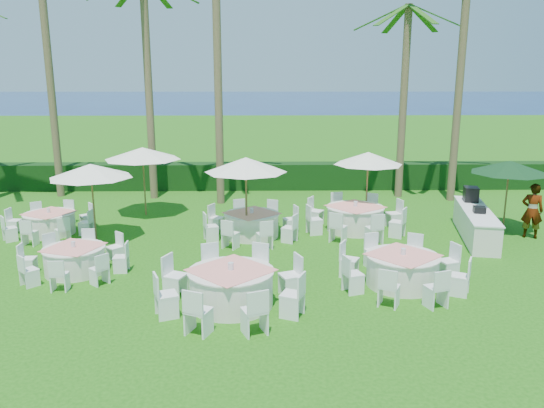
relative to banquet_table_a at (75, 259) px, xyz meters
The scene contains 21 objects.
ground 3.83m from the banquet_table_a, 17.52° to the right, with size 120.00×120.00×0.00m, color #1A530E.
hedge 11.45m from the banquet_table_a, 71.47° to the left, with size 34.00×1.00×1.20m, color black.
ocean 100.92m from the banquet_table_a, 87.93° to the left, with size 260.00×260.00×0.00m, color #081351.
banquet_table_a is the anchor object (origin of this frame).
banquet_table_b 4.82m from the banquet_table_a, 26.71° to the right, with size 3.36×3.36×1.03m.
banquet_table_c 8.59m from the banquet_table_a, ahead, with size 3.17×3.17×0.97m.
banquet_table_d 4.19m from the banquet_table_a, 119.64° to the left, with size 2.91×2.91×0.89m.
banquet_table_e 5.68m from the banquet_table_a, 34.69° to the left, with size 3.12×3.12×0.96m.
banquet_table_f 9.03m from the banquet_table_a, 25.18° to the left, with size 3.40×3.40×1.02m.
umbrella_a 3.42m from the banquet_table_a, 96.18° to the left, with size 2.58×2.58×2.49m.
umbrella_b 5.76m from the banquet_table_a, 32.92° to the left, with size 2.61×2.61×2.67m.
umbrella_c 6.41m from the banquet_table_a, 84.43° to the left, with size 2.82×2.82×2.58m.
umbrella_d 10.24m from the banquet_table_a, 29.40° to the left, with size 2.43×2.43×2.55m.
umbrella_green 13.84m from the banquet_table_a, 15.62° to the left, with size 2.52×2.52×2.42m.
buffet_table 12.33m from the banquet_table_a, 14.08° to the left, with size 1.66×4.15×1.44m.
staff_person 14.06m from the banquet_table_a, 12.02° to the left, with size 0.66×0.43×1.81m, color gray.
palm_a 11.91m from the banquet_table_a, 112.22° to the left, with size 4.22×4.38×12.02m.
palm_b 10.11m from the banquet_table_a, 87.90° to the left, with size 4.36×4.27×9.01m.
palm_c 10.46m from the banquet_table_a, 67.60° to the left, with size 4.27×4.36×11.60m.
palm_d 14.83m from the banquet_table_a, 39.65° to the left, with size 4.28×4.35×8.00m.
palm_e 16.18m from the banquet_table_a, 32.66° to the left, with size 4.39×4.19×9.33m.
Camera 1 is at (1.40, -12.35, 5.13)m, focal length 35.00 mm.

